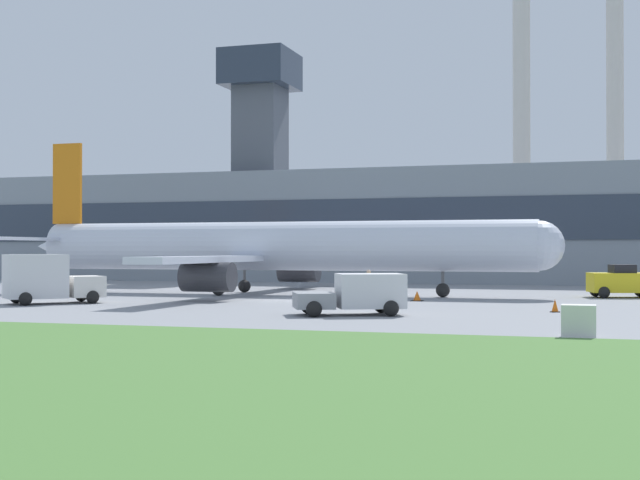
% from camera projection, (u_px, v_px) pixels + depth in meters
% --- Properties ---
extents(ground_plane, '(400.00, 400.00, 0.00)m').
position_uv_depth(ground_plane, '(284.00, 300.00, 50.26)').
color(ground_plane, gray).
extents(terminal_building, '(81.41, 13.75, 22.04)m').
position_uv_depth(terminal_building, '(398.00, 224.00, 82.07)').
color(terminal_building, gray).
rests_on(terminal_building, ground_plane).
extents(smokestack_left, '(2.45, 2.45, 38.08)m').
position_uv_depth(smokestack_left, '(522.00, 118.00, 110.09)').
color(smokestack_left, beige).
rests_on(smokestack_left, ground_plane).
extents(smokestack_right, '(2.37, 2.37, 40.84)m').
position_uv_depth(smokestack_right, '(615.00, 106.00, 109.26)').
color(smokestack_right, beige).
rests_on(smokestack_right, ground_plane).
extents(airplane, '(35.47, 29.83, 10.19)m').
position_uv_depth(airplane, '(271.00, 247.00, 56.84)').
color(airplane, silver).
rests_on(airplane, ground_plane).
extents(pushback_tug, '(4.20, 3.22, 1.98)m').
position_uv_depth(pushback_tug, '(622.00, 283.00, 53.30)').
color(pushback_tug, yellow).
rests_on(pushback_tug, ground_plane).
extents(baggage_truck, '(5.05, 5.22, 2.62)m').
position_uv_depth(baggage_truck, '(47.00, 280.00, 47.16)').
color(baggage_truck, white).
rests_on(baggage_truck, ground_plane).
extents(fuel_truck, '(5.25, 4.00, 1.81)m').
position_uv_depth(fuel_truck, '(357.00, 294.00, 39.02)').
color(fuel_truck, gray).
rests_on(fuel_truck, ground_plane).
extents(ground_crew_person, '(0.45, 0.45, 1.79)m').
position_uv_depth(ground_crew_person, '(369.00, 286.00, 47.49)').
color(ground_crew_person, '#23283D').
rests_on(ground_crew_person, ground_plane).
extents(traffic_cone_near_nose, '(0.45, 0.45, 0.61)m').
position_uv_depth(traffic_cone_near_nose, '(555.00, 306.00, 40.82)').
color(traffic_cone_near_nose, black).
rests_on(traffic_cone_near_nose, ground_plane).
extents(traffic_cone_wingtip, '(0.62, 0.62, 0.56)m').
position_uv_depth(traffic_cone_wingtip, '(417.00, 296.00, 49.75)').
color(traffic_cone_wingtip, black).
rests_on(traffic_cone_wingtip, ground_plane).
extents(utility_cabinet, '(1.09, 0.80, 1.07)m').
position_uv_depth(utility_cabinet, '(579.00, 321.00, 28.95)').
color(utility_cabinet, silver).
rests_on(utility_cabinet, ground_plane).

